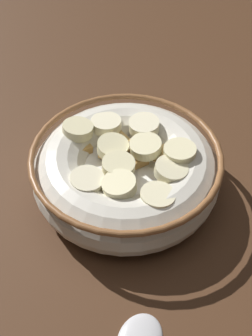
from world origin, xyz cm
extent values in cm
cube|color=#472B19|center=(0.00, 0.00, -1.00)|extent=(108.88, 108.88, 2.00)
cylinder|color=silver|center=(0.00, 0.00, 0.30)|extent=(9.82, 9.82, 0.60)
torus|color=silver|center=(0.00, 0.00, 2.57)|extent=(17.85, 17.85, 5.15)
torus|color=brown|center=(0.00, 0.00, 4.85)|extent=(17.92, 17.92, 0.60)
cylinder|color=white|center=(0.00, 0.00, 3.07)|extent=(14.77, 14.77, 0.40)
cube|color=tan|center=(-3.02, -2.49, 3.64)|extent=(2.38, 2.37, 0.90)
cube|color=tan|center=(1.82, -0.61, 3.88)|extent=(2.05, 1.98, 1.02)
cube|color=#B78947|center=(5.01, 0.49, 3.67)|extent=(2.76, 2.78, 1.13)
cube|color=#AD7F42|center=(-3.77, -4.94, 3.61)|extent=(2.57, 2.56, 0.92)
cube|color=tan|center=(-5.61, -1.35, 3.70)|extent=(2.69, 2.67, 0.96)
cube|color=tan|center=(2.04, -2.35, 3.64)|extent=(2.67, 2.68, 0.95)
cube|color=#AD7F42|center=(-0.55, -0.88, 3.72)|extent=(2.73, 2.75, 1.07)
cube|color=#AD7F42|center=(-5.36, 3.43, 3.80)|extent=(2.77, 2.77, 0.95)
cube|color=tan|center=(4.19, 3.94, 3.81)|extent=(2.47, 2.45, 0.96)
cube|color=#AD7F42|center=(-2.04, -6.08, 3.66)|extent=(2.75, 2.71, 1.14)
cube|color=#B78947|center=(4.82, -3.04, 3.79)|extent=(2.70, 2.68, 1.01)
cube|color=#B78947|center=(5.44, -1.32, 3.80)|extent=(1.98, 1.95, 0.94)
cube|color=#AD7F42|center=(3.38, -5.10, 3.68)|extent=(2.77, 2.77, 0.99)
cube|color=#B78947|center=(-0.60, 2.34, 3.71)|extent=(2.54, 2.60, 1.12)
cube|color=#AD7F42|center=(1.41, 4.21, 3.66)|extent=(2.75, 2.77, 1.08)
cylinder|color=#F9EFC6|center=(1.74, 4.23, 4.68)|extent=(4.27, 4.24, 1.25)
cylinder|color=beige|center=(-4.44, -2.09, 5.17)|extent=(4.13, 4.10, 1.15)
cylinder|color=beige|center=(-1.11, 3.68, 4.96)|extent=(4.31, 4.25, 1.48)
cylinder|color=beige|center=(5.58, -0.87, 5.08)|extent=(3.97, 3.99, 1.60)
cylinder|color=beige|center=(1.61, -0.51, 4.64)|extent=(3.79, 3.71, 1.39)
cylinder|color=#F4EABC|center=(-4.43, 0.46, 4.80)|extent=(3.53, 3.47, 1.33)
cylinder|color=#F4EABC|center=(-4.47, 3.26, 4.65)|extent=(3.59, 3.64, 1.34)
cylinder|color=#F9EFC6|center=(3.64, -3.11, 4.72)|extent=(4.24, 4.28, 1.26)
cylinder|color=#F9EFC6|center=(0.34, -4.12, 5.08)|extent=(4.25, 4.26, 1.10)
cylinder|color=beige|center=(-1.28, -1.56, 5.02)|extent=(3.18, 3.15, 1.32)
cylinder|color=beige|center=(0.37, 1.56, 4.84)|extent=(3.29, 3.27, 1.16)
camera|label=1|loc=(-11.18, 23.56, 31.38)|focal=43.34mm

